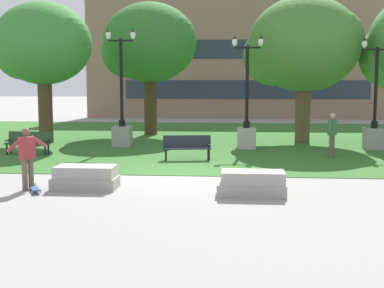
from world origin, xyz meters
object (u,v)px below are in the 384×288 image
person_skateboarder (27,155)px  park_bench_near_left (187,146)px  concrete_block_center (85,178)px  lamp_post_center (247,126)px  park_bench_near_right (29,141)px  lamp_post_right (374,126)px  concrete_block_left (252,184)px  skateboard (35,188)px  lamp_post_left (122,123)px  person_bystander_near_lawn (332,132)px

person_skateboarder → park_bench_near_left: size_ratio=0.92×
concrete_block_center → lamp_post_center: (4.65, 8.78, 0.70)m
park_bench_near_right → lamp_post_right: bearing=11.1°
concrete_block_left → lamp_post_right: 11.07m
concrete_block_left → lamp_post_center: (0.03, 9.27, 0.70)m
concrete_block_center → person_skateboarder: 1.70m
concrete_block_center → skateboard: (-1.26, -0.53, -0.22)m
person_skateboarder → lamp_post_right: size_ratio=0.36×
lamp_post_center → concrete_block_center: bearing=-117.9°
concrete_block_center → person_skateboarder: bearing=-169.6°
park_bench_near_left → lamp_post_left: lamp_post_left is taller
person_skateboarder → lamp_post_left: lamp_post_left is taller
park_bench_near_right → lamp_post_center: lamp_post_center is taller
concrete_block_center → lamp_post_center: bearing=62.1°
concrete_block_center → person_bystander_near_lawn: person_bystander_near_lawn is taller
park_bench_near_right → lamp_post_center: size_ratio=0.38×
lamp_post_center → lamp_post_right: 5.50m
person_skateboarder → lamp_post_left: (0.64, 9.39, 0.09)m
concrete_block_left → park_bench_near_left: park_bench_near_left is taller
person_skateboarder → concrete_block_left: bearing=-1.9°
skateboard → lamp_post_center: 11.06m
person_skateboarder → park_bench_near_left: 6.91m
concrete_block_left → person_bystander_near_lawn: person_bystander_near_lawn is taller
park_bench_near_right → lamp_post_right: (14.26, 2.79, 0.45)m
lamp_post_left → park_bench_near_left: bearing=-48.7°
park_bench_near_left → person_bystander_near_lawn: size_ratio=1.09×
concrete_block_left → lamp_post_right: lamp_post_right is taller
concrete_block_left → park_bench_near_left: bearing=110.9°
park_bench_near_right → concrete_block_center: bearing=-56.8°
lamp_post_right → person_bystander_near_lawn: lamp_post_right is taller
park_bench_near_right → lamp_post_left: bearing=41.2°
concrete_block_left → lamp_post_left: lamp_post_left is taller
skateboard → lamp_post_left: (0.36, 9.63, 0.98)m
person_skateboarder → person_bystander_near_lawn: (9.44, 6.74, 0.01)m
concrete_block_center → person_skateboarder: (-1.54, -0.28, 0.67)m
skateboard → person_bystander_near_lawn: person_bystander_near_lawn is taller
concrete_block_center → park_bench_near_right: park_bench_near_right is taller
person_skateboarder → lamp_post_center: bearing=55.7°
concrete_block_center → person_skateboarder: size_ratio=1.05×
park_bench_near_right → lamp_post_right: 14.53m
concrete_block_left → person_skateboarder: bearing=178.1°
lamp_post_center → concrete_block_left: bearing=-90.2°
concrete_block_left → park_bench_near_left: size_ratio=0.97×
park_bench_near_right → person_bystander_near_lawn: 12.02m
lamp_post_right → lamp_post_left: size_ratio=0.92×
lamp_post_left → person_bystander_near_lawn: size_ratio=3.03×
person_skateboarder → park_bench_near_left: person_skateboarder is taller
person_skateboarder → skateboard: 0.96m
lamp_post_center → lamp_post_left: size_ratio=0.93×
person_skateboarder → park_bench_near_left: bearing=55.4°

